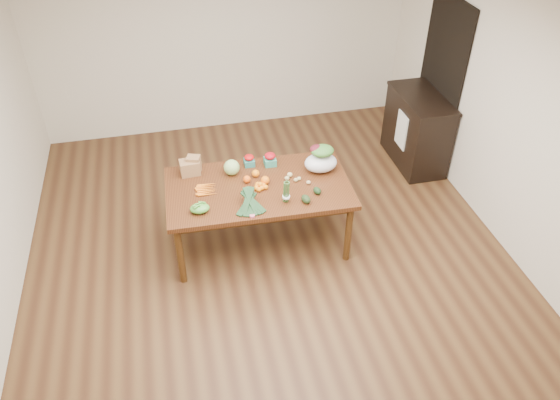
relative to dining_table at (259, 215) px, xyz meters
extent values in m
plane|color=brown|center=(0.05, -0.37, -0.38)|extent=(6.00, 6.00, 0.00)
cube|color=white|center=(0.05, -0.37, 2.33)|extent=(5.00, 6.00, 0.02)
cube|color=silver|center=(0.05, 2.63, 0.98)|extent=(5.00, 0.02, 2.70)
cube|color=silver|center=(2.55, -0.37, 0.98)|extent=(0.02, 6.00, 2.70)
cube|color=#532B13|center=(0.00, 0.00, 0.00)|extent=(1.90, 1.10, 0.75)
cube|color=black|center=(2.53, 1.23, 0.68)|extent=(0.02, 1.00, 2.10)
cube|color=black|center=(2.27, 1.11, 0.10)|extent=(0.52, 1.02, 0.94)
cube|color=white|center=(2.01, 1.03, 0.18)|extent=(0.02, 0.28, 0.45)
sphere|color=#BCD87C|center=(-0.23, 0.27, 0.46)|extent=(0.17, 0.17, 0.17)
sphere|color=#FF640F|center=(-0.10, 0.09, 0.41)|extent=(0.08, 0.08, 0.08)
sphere|color=#FDA10F|center=(0.01, 0.17, 0.41)|extent=(0.08, 0.08, 0.08)
sphere|color=#E65F0E|center=(0.08, 0.02, 0.42)|extent=(0.09, 0.09, 0.09)
ellipsoid|color=#58A036|center=(-0.62, -0.28, 0.42)|extent=(0.19, 0.14, 0.08)
ellipsoid|color=tan|center=(0.31, 0.04, 0.40)|extent=(0.05, 0.05, 0.04)
ellipsoid|color=tan|center=(0.39, -0.01, 0.40)|extent=(0.05, 0.04, 0.04)
ellipsoid|color=tan|center=(0.43, 0.01, 0.39)|extent=(0.05, 0.04, 0.04)
ellipsoid|color=#D1C478|center=(0.35, 0.09, 0.40)|extent=(0.06, 0.05, 0.05)
ellipsoid|color=tan|center=(0.51, -0.08, 0.39)|extent=(0.05, 0.04, 0.04)
ellipsoid|color=black|center=(0.40, -0.36, 0.41)|extent=(0.11, 0.13, 0.08)
ellipsoid|color=black|center=(0.55, -0.25, 0.41)|extent=(0.09, 0.12, 0.07)
camera|label=1|loc=(-0.78, -4.39, 3.64)|focal=35.00mm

